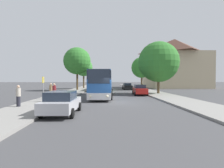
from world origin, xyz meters
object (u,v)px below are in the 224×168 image
Objects in this scene: bus_front at (102,83)px; tree_right_near at (159,62)px; pedestrian_walking_back at (51,91)px; tree_left_near at (84,67)px; bus_middle at (104,82)px; bus_stop_sign at (43,86)px; parked_car_right_near at (140,90)px; pedestrian_waiting_far at (54,92)px; pedestrian_waiting_near at (18,96)px; tree_left_far at (77,61)px; tree_right_mid at (142,68)px; parked_car_left_curb at (62,102)px; parked_car_right_far at (127,86)px.

tree_right_near is at bearing 28.00° from bus_front.
tree_left_near is (0.50, 25.36, 4.41)m from pedestrian_walking_back.
bus_middle is 4.38× the size of bus_stop_sign.
bus_front is at bearing 28.86° from parked_car_right_near.
pedestrian_waiting_far is at bearing -103.51° from pedestrian_walking_back.
pedestrian_waiting_near is 3.62m from pedestrian_waiting_far.
tree_left_near reaches higher than pedestrian_waiting_near.
tree_left_far is at bearing 52.46° from pedestrian_walking_back.
bus_middle is 13.74m from tree_right_near.
tree_right_near is at bearing -88.84° from tree_right_mid.
pedestrian_waiting_far is 26.18m from tree_right_mid.
bus_stop_sign is 0.33× the size of tree_left_near.
bus_front is at bearing -76.56° from tree_left_near.
pedestrian_walking_back is (-3.27, 8.19, 0.25)m from parked_car_left_curb.
tree_right_mid reaches higher than parked_car_right_near.
tree_left_far is at bearing 113.78° from bus_front.
bus_stop_sign is at bearing -90.24° from tree_left_far.
tree_left_near is at bearing 86.96° from tree_left_far.
bus_middle is at bearing 73.69° from bus_stop_sign.
tree_left_far is at bearing 97.94° from parked_car_left_curb.
pedestrian_waiting_near is 0.24× the size of tree_right_mid.
tree_right_mid is (8.67, 16.21, 3.26)m from bus_front.
bus_front is 6.72m from pedestrian_walking_back.
parked_car_right_far is at bearing 64.35° from bus_stop_sign.
bus_front is 4.86× the size of bus_stop_sign.
pedestrian_waiting_far reaches higher than parked_car_right_far.
bus_stop_sign is 20.58m from tree_left_far.
pedestrian_walking_back is 0.22× the size of tree_right_near.
pedestrian_waiting_near is at bearing -92.34° from tree_left_far.
tree_right_mid is (3.15, -1.42, 4.29)m from parked_car_right_far.
tree_left_far is at bearing -172.24° from tree_right_mid.
tree_left_far reaches higher than parked_car_left_curb.
bus_stop_sign is 1.31m from pedestrian_waiting_far.
parked_car_right_near is 2.58× the size of pedestrian_waiting_far.
pedestrian_waiting_far is at bearing -87.04° from tree_left_far.
pedestrian_walking_back is at bearing 112.68° from parked_car_left_curb.
tree_left_far is at bearing -42.98° from parked_car_right_near.
tree_right_mid reaches higher than bus_middle.
tree_right_mid reaches higher than bus_stop_sign.
bus_middle reaches higher than parked_car_right_near.
tree_left_far reaches higher than tree_left_near.
bus_stop_sign reaches higher than parked_car_left_curb.
parked_car_left_curb is at bearing -111.85° from tree_right_mid.
parked_car_right_near is (5.60, 2.75, -1.01)m from bus_front.
tree_left_near is 0.92× the size of tree_right_near.
tree_right_near reaches higher than tree_right_mid.
parked_car_right_far is (5.35, 3.25, -1.02)m from bus_middle.
tree_left_near is 0.84× the size of tree_left_far.
tree_left_near reaches higher than pedestrian_walking_back.
tree_right_near is (3.32, 1.57, 4.34)m from parked_car_right_near.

